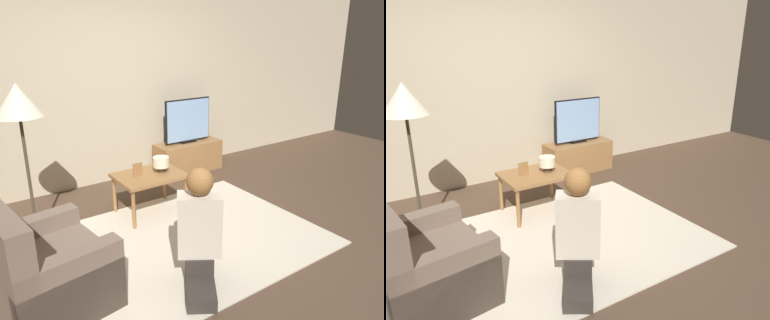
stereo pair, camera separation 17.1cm
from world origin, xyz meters
TOP-DOWN VIEW (x-y plane):
  - ground_plane at (0.00, 0.00)m, footprint 10.00×10.00m
  - wall_back at (0.00, 1.93)m, footprint 10.00×0.06m
  - rug at (0.00, 0.00)m, footprint 2.43×1.94m
  - tv_stand at (1.07, 1.61)m, footprint 0.97×0.39m
  - tv at (1.07, 1.62)m, footprint 0.73×0.08m
  - coffee_table at (-0.06, 0.71)m, footprint 0.72×0.56m
  - floor_lamp at (-1.25, 0.83)m, footprint 0.42×0.42m
  - armchair at (-1.40, -0.19)m, footprint 0.84×0.90m
  - person_kneeling at (-0.34, -0.61)m, footprint 0.64×0.81m
  - picture_frame at (-0.19, 0.72)m, footprint 0.11×0.01m
  - table_lamp at (0.09, 0.70)m, footprint 0.18×0.18m

SIDE VIEW (x-z plane):
  - ground_plane at x=0.00m, z-range 0.00..0.00m
  - rug at x=0.00m, z-range 0.00..0.02m
  - tv_stand at x=1.07m, z-range 0.00..0.43m
  - armchair at x=-1.40m, z-range -0.14..0.72m
  - coffee_table at x=-0.06m, z-range 0.18..0.65m
  - person_kneeling at x=-0.34m, z-range 0.02..0.99m
  - picture_frame at x=-0.19m, z-range 0.47..0.62m
  - table_lamp at x=0.09m, z-range 0.49..0.66m
  - tv at x=1.07m, z-range 0.44..1.07m
  - wall_back at x=0.00m, z-range 0.00..2.60m
  - floor_lamp at x=-1.25m, z-range 0.54..2.06m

